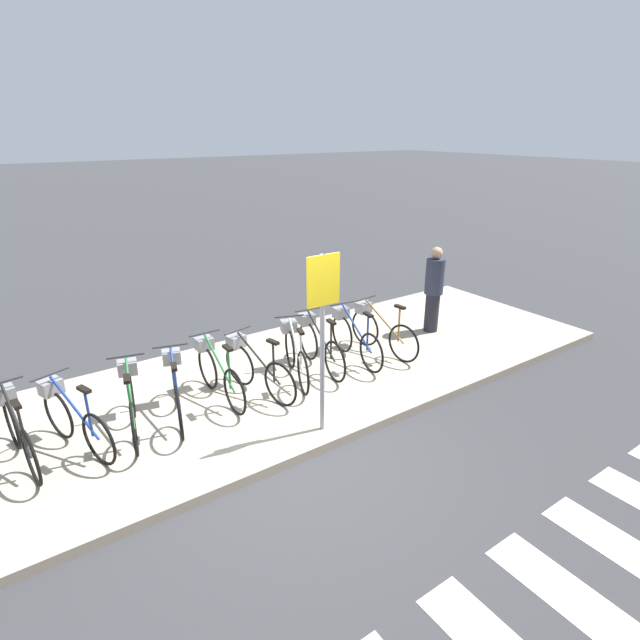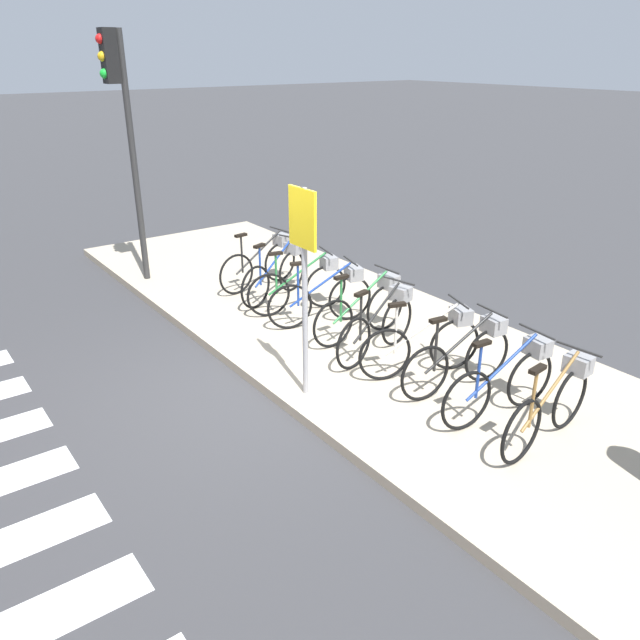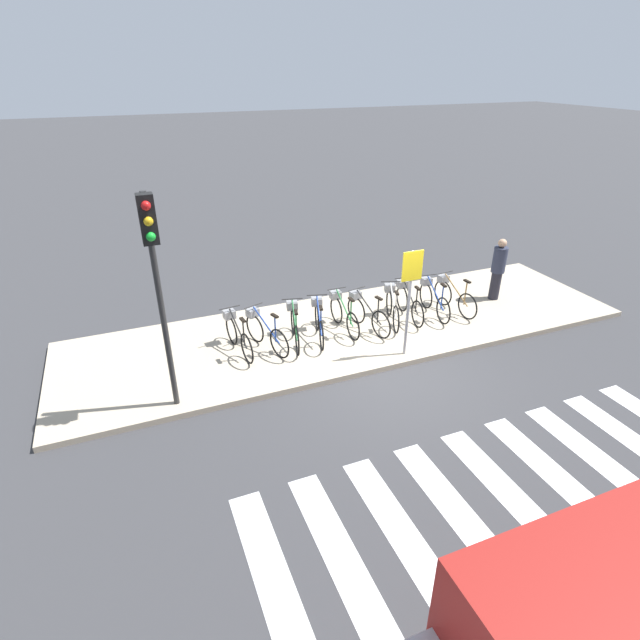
{
  "view_description": "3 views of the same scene",
  "coord_description": "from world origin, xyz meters",
  "px_view_note": "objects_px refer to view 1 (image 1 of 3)",
  "views": [
    {
      "loc": [
        -2.62,
        -4.18,
        3.74
      ],
      "look_at": [
        1.24,
        1.42,
        1.09
      ],
      "focal_mm": 28.0,
      "sensor_mm": 36.0,
      "label": 1
    },
    {
      "loc": [
        5.48,
        -3.17,
        3.63
      ],
      "look_at": [
        0.3,
        0.65,
        0.84
      ],
      "focal_mm": 35.0,
      "sensor_mm": 36.0,
      "label": 2
    },
    {
      "loc": [
        -4.54,
        -7.41,
        5.61
      ],
      "look_at": [
        -1.14,
        0.98,
        0.91
      ],
      "focal_mm": 28.0,
      "sensor_mm": 36.0,
      "label": 3
    }
  ],
  "objects_px": {
    "parked_bicycle_1": "(72,416)",
    "pedestrian": "(434,288)",
    "parked_bicycle_4": "(217,370)",
    "parked_bicycle_8": "(353,335)",
    "parked_bicycle_0": "(17,428)",
    "parked_bicycle_2": "(131,400)",
    "parked_bicycle_9": "(380,328)",
    "parked_bicycle_7": "(318,343)",
    "parked_bicycle_5": "(254,366)",
    "sign_post": "(323,315)",
    "parked_bicycle_3": "(176,387)",
    "parked_bicycle_6": "(295,352)"
  },
  "relations": [
    {
      "from": "parked_bicycle_0",
      "to": "parked_bicycle_5",
      "type": "distance_m",
      "value": 2.96
    },
    {
      "from": "parked_bicycle_8",
      "to": "parked_bicycle_3",
      "type": "bearing_deg",
      "value": -178.95
    },
    {
      "from": "parked_bicycle_1",
      "to": "parked_bicycle_0",
      "type": "bearing_deg",
      "value": 171.57
    },
    {
      "from": "parked_bicycle_5",
      "to": "parked_bicycle_0",
      "type": "bearing_deg",
      "value": 177.77
    },
    {
      "from": "parked_bicycle_6",
      "to": "parked_bicycle_8",
      "type": "height_order",
      "value": "same"
    },
    {
      "from": "parked_bicycle_2",
      "to": "parked_bicycle_3",
      "type": "xyz_separation_m",
      "value": [
        0.57,
        -0.01,
        0.0
      ]
    },
    {
      "from": "parked_bicycle_2",
      "to": "parked_bicycle_4",
      "type": "xyz_separation_m",
      "value": [
        1.22,
        0.14,
        0.0
      ]
    },
    {
      "from": "parked_bicycle_0",
      "to": "parked_bicycle_2",
      "type": "xyz_separation_m",
      "value": [
        1.25,
        -0.08,
        0.0
      ]
    },
    {
      "from": "parked_bicycle_5",
      "to": "parked_bicycle_1",
      "type": "bearing_deg",
      "value": 179.24
    },
    {
      "from": "parked_bicycle_4",
      "to": "parked_bicycle_5",
      "type": "relative_size",
      "value": 1.02
    },
    {
      "from": "parked_bicycle_1",
      "to": "parked_bicycle_4",
      "type": "xyz_separation_m",
      "value": [
        1.9,
        0.14,
        0.0
      ]
    },
    {
      "from": "parked_bicycle_2",
      "to": "parked_bicycle_5",
      "type": "relative_size",
      "value": 1.0
    },
    {
      "from": "parked_bicycle_4",
      "to": "parked_bicycle_8",
      "type": "relative_size",
      "value": 1.0
    },
    {
      "from": "parked_bicycle_3",
      "to": "parked_bicycle_9",
      "type": "distance_m",
      "value": 3.56
    },
    {
      "from": "parked_bicycle_2",
      "to": "parked_bicycle_3",
      "type": "bearing_deg",
      "value": -0.82
    },
    {
      "from": "parked_bicycle_7",
      "to": "parked_bicycle_3",
      "type": "bearing_deg",
      "value": -176.81
    },
    {
      "from": "parked_bicycle_2",
      "to": "parked_bicycle_8",
      "type": "distance_m",
      "value": 3.57
    },
    {
      "from": "parked_bicycle_9",
      "to": "sign_post",
      "type": "relative_size",
      "value": 0.67
    },
    {
      "from": "parked_bicycle_1",
      "to": "parked_bicycle_2",
      "type": "bearing_deg",
      "value": -0.03
    },
    {
      "from": "parked_bicycle_0",
      "to": "sign_post",
      "type": "distance_m",
      "value": 3.71
    },
    {
      "from": "parked_bicycle_0",
      "to": "parked_bicycle_7",
      "type": "distance_m",
      "value": 4.17
    },
    {
      "from": "parked_bicycle_3",
      "to": "parked_bicycle_4",
      "type": "xyz_separation_m",
      "value": [
        0.65,
        0.15,
        0.0
      ]
    },
    {
      "from": "parked_bicycle_5",
      "to": "parked_bicycle_7",
      "type": "bearing_deg",
      "value": 7.28
    },
    {
      "from": "parked_bicycle_0",
      "to": "parked_bicycle_8",
      "type": "height_order",
      "value": "same"
    },
    {
      "from": "parked_bicycle_4",
      "to": "parked_bicycle_8",
      "type": "distance_m",
      "value": 2.35
    },
    {
      "from": "parked_bicycle_6",
      "to": "parked_bicycle_8",
      "type": "relative_size",
      "value": 0.96
    },
    {
      "from": "parked_bicycle_7",
      "to": "pedestrian",
      "type": "xyz_separation_m",
      "value": [
        2.62,
        0.06,
        0.42
      ]
    },
    {
      "from": "pedestrian",
      "to": "sign_post",
      "type": "bearing_deg",
      "value": -156.55
    },
    {
      "from": "parked_bicycle_0",
      "to": "parked_bicycle_4",
      "type": "xyz_separation_m",
      "value": [
        2.46,
        0.06,
        0.0
      ]
    },
    {
      "from": "parked_bicycle_8",
      "to": "pedestrian",
      "type": "distance_m",
      "value": 2.03
    },
    {
      "from": "sign_post",
      "to": "parked_bicycle_5",
      "type": "bearing_deg",
      "value": 100.96
    },
    {
      "from": "parked_bicycle_6",
      "to": "sign_post",
      "type": "distance_m",
      "value": 1.87
    },
    {
      "from": "parked_bicycle_0",
      "to": "parked_bicycle_6",
      "type": "bearing_deg",
      "value": -0.51
    },
    {
      "from": "parked_bicycle_8",
      "to": "parked_bicycle_0",
      "type": "bearing_deg",
      "value": 179.56
    },
    {
      "from": "parked_bicycle_3",
      "to": "pedestrian",
      "type": "xyz_separation_m",
      "value": [
        4.98,
        0.19,
        0.42
      ]
    },
    {
      "from": "parked_bicycle_1",
      "to": "parked_bicycle_3",
      "type": "xyz_separation_m",
      "value": [
        1.25,
        -0.01,
        0.0
      ]
    },
    {
      "from": "parked_bicycle_7",
      "to": "pedestrian",
      "type": "relative_size",
      "value": 0.95
    },
    {
      "from": "parked_bicycle_4",
      "to": "parked_bicycle_9",
      "type": "distance_m",
      "value": 2.91
    },
    {
      "from": "parked_bicycle_4",
      "to": "parked_bicycle_7",
      "type": "xyz_separation_m",
      "value": [
        1.71,
        -0.02,
        0.0
      ]
    },
    {
      "from": "parked_bicycle_0",
      "to": "parked_bicycle_8",
      "type": "xyz_separation_m",
      "value": [
        4.81,
        -0.04,
        0.0
      ]
    },
    {
      "from": "parked_bicycle_4",
      "to": "parked_bicycle_0",
      "type": "bearing_deg",
      "value": -178.67
    },
    {
      "from": "parked_bicycle_1",
      "to": "parked_bicycle_4",
      "type": "distance_m",
      "value": 1.91
    },
    {
      "from": "parked_bicycle_1",
      "to": "sign_post",
      "type": "distance_m",
      "value": 3.2
    },
    {
      "from": "parked_bicycle_1",
      "to": "sign_post",
      "type": "xyz_separation_m",
      "value": [
        2.66,
        -1.37,
        1.13
      ]
    },
    {
      "from": "parked_bicycle_1",
      "to": "parked_bicycle_7",
      "type": "relative_size",
      "value": 0.96
    },
    {
      "from": "parked_bicycle_7",
      "to": "parked_bicycle_5",
      "type": "bearing_deg",
      "value": -172.72
    },
    {
      "from": "parked_bicycle_3",
      "to": "sign_post",
      "type": "xyz_separation_m",
      "value": [
        1.41,
        -1.36,
        1.13
      ]
    },
    {
      "from": "parked_bicycle_1",
      "to": "pedestrian",
      "type": "relative_size",
      "value": 0.91
    },
    {
      "from": "parked_bicycle_8",
      "to": "sign_post",
      "type": "height_order",
      "value": "sign_post"
    },
    {
      "from": "parked_bicycle_1",
      "to": "parked_bicycle_6",
      "type": "distance_m",
      "value": 3.13
    }
  ]
}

